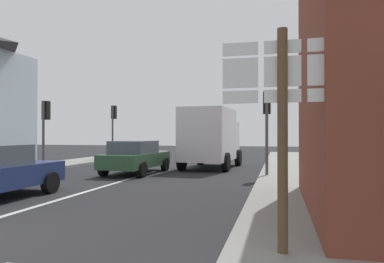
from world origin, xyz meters
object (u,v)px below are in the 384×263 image
Objects in this scene: delivery_truck at (211,136)px; traffic_light_near_right at (267,114)px; traffic_light_near_left at (45,119)px; traffic_light_far_left at (114,120)px; route_sign_post at (282,116)px; sedan_far at (136,157)px.

traffic_light_near_right reaches higher than delivery_truck.
delivery_truck is 1.52× the size of traffic_light_near_left.
traffic_light_near_right is (10.49, -7.64, -0.18)m from traffic_light_far_left.
traffic_light_near_right is (-0.52, 9.67, 0.58)m from route_sign_post.
delivery_truck is 8.23m from traffic_light_near_left.
traffic_light_near_right reaches higher than route_sign_post.
delivery_truck is at bearing 129.79° from traffic_light_near_right.
delivery_truck is at bearing 23.20° from traffic_light_near_left.
route_sign_post reaches higher than sedan_far.
traffic_light_near_left is (-4.72, 0.11, 1.74)m from sedan_far.
traffic_light_far_left is (0.00, 7.31, 0.26)m from traffic_light_near_left.
route_sign_post reaches higher than delivery_truck.
route_sign_post is 0.95× the size of traffic_light_near_left.
route_sign_post is at bearing -86.93° from traffic_light_near_right.
sedan_far is 1.22× the size of traffic_light_near_right.
traffic_light_near_right is at bearing -1.83° from traffic_light_near_left.
delivery_truck is 8.63m from traffic_light_far_left.
traffic_light_near_left is 7.32m from traffic_light_far_left.
sedan_far is at bearing -57.55° from traffic_light_far_left.
traffic_light_far_left reaches higher than route_sign_post.
route_sign_post is 0.86× the size of traffic_light_far_left.
traffic_light_near_left is at bearing 178.17° from traffic_light_near_right.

